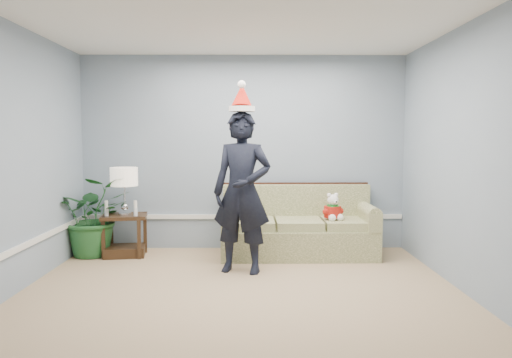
{
  "coord_description": "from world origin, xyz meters",
  "views": [
    {
      "loc": [
        0.11,
        -4.49,
        1.56
      ],
      "look_at": [
        0.17,
        1.55,
        1.06
      ],
      "focal_mm": 35.0,
      "sensor_mm": 36.0,
      "label": 1
    }
  ],
  "objects": [
    {
      "name": "santa_hat",
      "position": [
        0.0,
        1.25,
        2.01
      ],
      "size": [
        0.32,
        0.35,
        0.35
      ],
      "rotation": [
        0.0,
        0.0,
        -0.06
      ],
      "color": "white",
      "rests_on": "man"
    },
    {
      "name": "table_lamp",
      "position": [
        -1.55,
        1.99,
        1.03
      ],
      "size": [
        0.35,
        0.35,
        0.63
      ],
      "color": "silver",
      "rests_on": "side_table"
    },
    {
      "name": "room_shell",
      "position": [
        0.0,
        0.0,
        1.35
      ],
      "size": [
        4.54,
        5.04,
        2.74
      ],
      "color": "tan",
      "rests_on": "ground"
    },
    {
      "name": "side_table",
      "position": [
        -1.57,
        2.04,
        0.21
      ],
      "size": [
        0.63,
        0.55,
        0.55
      ],
      "rotation": [
        0.0,
        0.0,
        0.15
      ],
      "color": "#392414",
      "rests_on": "room_shell"
    },
    {
      "name": "candle_pair",
      "position": [
        -1.57,
        1.91,
        0.64
      ],
      "size": [
        0.42,
        0.05,
        0.2
      ],
      "color": "silver",
      "rests_on": "side_table"
    },
    {
      "name": "sofa",
      "position": [
        0.73,
        2.08,
        0.33
      ],
      "size": [
        2.01,
        0.88,
        0.94
      ],
      "rotation": [
        0.0,
        0.0,
        0.01
      ],
      "color": "#4F5C2B",
      "rests_on": "room_shell"
    },
    {
      "name": "wainscot_trim",
      "position": [
        -1.18,
        1.18,
        0.45
      ],
      "size": [
        4.49,
        4.99,
        0.06
      ],
      "color": "white",
      "rests_on": "room_shell"
    },
    {
      "name": "houseplant",
      "position": [
        -1.97,
        2.06,
        0.53
      ],
      "size": [
        1.15,
        1.07,
        1.06
      ],
      "primitive_type": "imported",
      "rotation": [
        0.0,
        0.0,
        0.3
      ],
      "color": "#215C29",
      "rests_on": "room_shell"
    },
    {
      "name": "teddy_bear",
      "position": [
        1.16,
        1.92,
        0.62
      ],
      "size": [
        0.28,
        0.28,
        0.36
      ],
      "rotation": [
        0.0,
        0.0,
        0.36
      ],
      "color": "white",
      "rests_on": "sofa"
    },
    {
      "name": "man",
      "position": [
        0.0,
        1.23,
        0.93
      ],
      "size": [
        0.77,
        0.6,
        1.87
      ],
      "primitive_type": "imported",
      "rotation": [
        0.0,
        0.0,
        -0.25
      ],
      "color": "black",
      "rests_on": "room_shell"
    }
  ]
}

